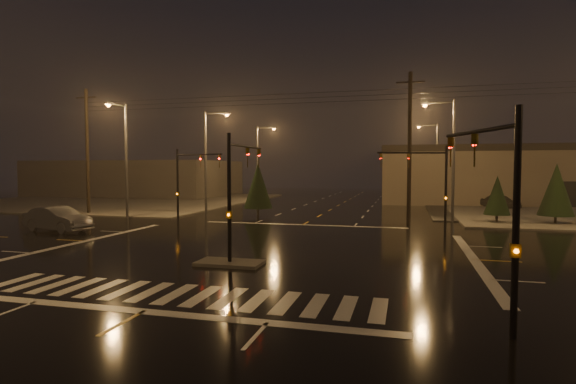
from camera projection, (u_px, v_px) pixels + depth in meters
The scene contains 23 objects.
ground at pixel (258, 249), 24.41m from camera, with size 140.00×140.00×0.00m, color black.
sidewalk_nw at pixel (119, 200), 61.01m from camera, with size 36.00×36.00×0.12m, color #4A4842.
median_island at pixel (230, 263), 20.55m from camera, with size 3.00×1.60×0.15m, color #4A4842.
crosswalk at pixel (176, 294), 15.72m from camera, with size 15.00×2.60×0.01m, color beige.
stop_bar_near at pixel (143, 311), 13.79m from camera, with size 16.00×0.50×0.01m, color beige.
stop_bar_far at pixel (303, 225), 35.04m from camera, with size 16.00×0.50×0.01m, color beige.
commercial_block at pixel (137, 178), 73.73m from camera, with size 30.00×18.00×5.60m, color #3F3B38.
signal_mast_median at pixel (237, 182), 21.25m from camera, with size 0.25×4.59×6.00m.
signal_mast_ne at pixel (431, 177), 31.59m from camera, with size 4.84×1.86×6.00m.
signal_mast_nw at pixel (186, 176), 36.42m from camera, with size 4.84×1.86×6.00m.
signal_mast_se at pixel (499, 194), 12.20m from camera, with size 1.55×3.87×6.00m.
streetlight_1 at pixel (208, 154), 44.34m from camera, with size 2.77×0.32×10.00m.
streetlight_2 at pixel (259, 158), 59.79m from camera, with size 2.77×0.32×10.00m.
streetlight_3 at pixel (450, 151), 36.72m from camera, with size 2.77×0.32×10.00m.
streetlight_4 at pixel (435, 157), 56.03m from camera, with size 2.77×0.32×10.00m.
streetlight_5 at pixel (124, 152), 38.98m from camera, with size 0.32×2.77×10.00m.
utility_pole_0 at pixel (87, 151), 43.21m from camera, with size 2.20×0.32×12.00m.
utility_pole_1 at pixel (410, 147), 35.58m from camera, with size 2.20×0.32×12.00m.
conifer_0 at pixel (497, 195), 35.88m from camera, with size 2.01×2.01×3.84m.
conifer_1 at pixel (556, 190), 35.11m from camera, with size 2.63×2.63×4.81m.
conifer_3 at pixel (258, 186), 41.79m from camera, with size 2.68×2.68×4.88m.
car_parked at pixel (500, 201), 49.60m from camera, with size 1.82×4.52×1.54m, color black.
car_crossing at pixel (58, 219), 31.36m from camera, with size 1.82×5.22×1.72m, color #54565C.
Camera 1 is at (7.77, -23.00, 4.40)m, focal length 28.00 mm.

